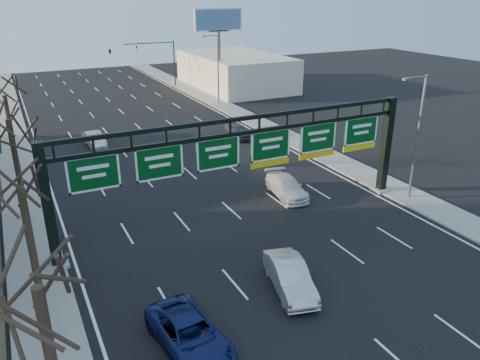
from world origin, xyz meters
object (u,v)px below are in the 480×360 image
sign_gantry (247,156)px  car_blue_suv (190,334)px  car_silver_sedan (290,277)px  car_white_wagon (286,187)px

sign_gantry → car_blue_suv: 12.68m
car_blue_suv → car_silver_sedan: 6.29m
car_blue_suv → car_white_wagon: car_blue_suv is taller
sign_gantry → car_silver_sedan: 8.73m
sign_gantry → car_white_wagon: (4.62, 2.48, -3.93)m
car_white_wagon → car_blue_suv: bearing=-127.6°
sign_gantry → car_white_wagon: 6.55m
car_white_wagon → car_silver_sedan: bearing=-113.0°
sign_gantry → car_blue_suv: bearing=-129.1°
car_blue_suv → car_white_wagon: size_ratio=1.06×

